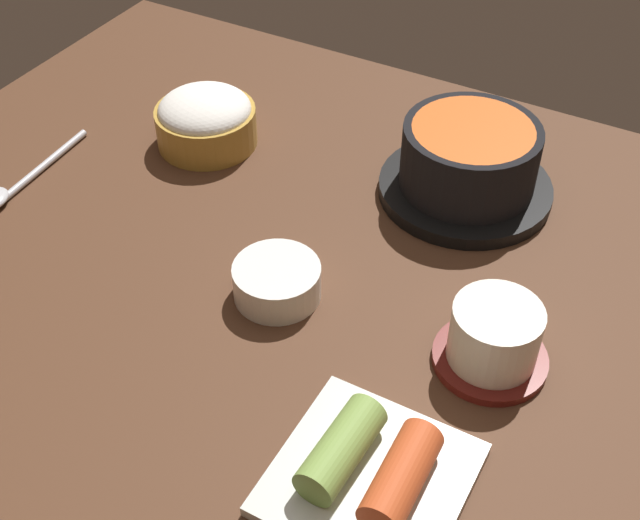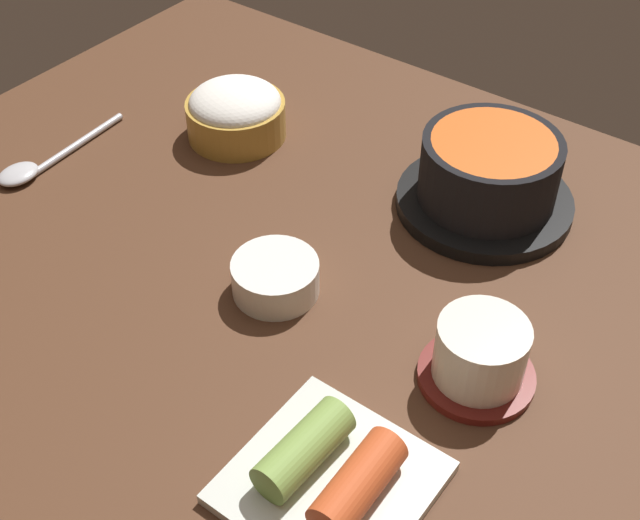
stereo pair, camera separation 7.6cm
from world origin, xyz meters
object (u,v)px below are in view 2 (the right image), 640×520
object	(u,v)px
rice_bowl	(236,112)
banchan_cup_center	(275,276)
tea_cup_with_saucer	(480,355)
kimchi_plate	(331,474)
stone_pot	(488,177)
spoon	(36,165)

from	to	relation	value
rice_bowl	banchan_cup_center	distance (cm)	26.38
tea_cup_with_saucer	kimchi_plate	bearing A→B (deg)	-103.25
stone_pot	banchan_cup_center	bearing A→B (deg)	-112.97
tea_cup_with_saucer	stone_pot	bearing A→B (deg)	116.93
tea_cup_with_saucer	banchan_cup_center	xyz separation A→B (cm)	(-20.13, -1.85, -1.17)
rice_bowl	spoon	xyz separation A→B (cm)	(-13.25, -18.39, -2.52)
banchan_cup_center	kimchi_plate	bearing A→B (deg)	-40.09
spoon	banchan_cup_center	bearing A→B (deg)	1.78
spoon	kimchi_plate	bearing A→B (deg)	-14.51
tea_cup_with_saucer	banchan_cup_center	world-z (taller)	tea_cup_with_saucer
banchan_cup_center	tea_cup_with_saucer	bearing A→B (deg)	5.24
kimchi_plate	spoon	size ratio (longest dim) A/B	0.81
stone_pot	rice_bowl	bearing A→B (deg)	-169.87
tea_cup_with_saucer	banchan_cup_center	distance (cm)	20.25
stone_pot	tea_cup_with_saucer	size ratio (longest dim) A/B	1.85
kimchi_plate	banchan_cup_center	bearing A→B (deg)	139.91
tea_cup_with_saucer	spoon	distance (cm)	53.33
stone_pot	kimchi_plate	xyz separation A→B (cm)	(6.86, -36.45, -2.41)
spoon	stone_pot	bearing A→B (deg)	28.99
tea_cup_with_saucer	banchan_cup_center	bearing A→B (deg)	-174.76
rice_bowl	spoon	world-z (taller)	rice_bowl
banchan_cup_center	spoon	bearing A→B (deg)	-178.22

